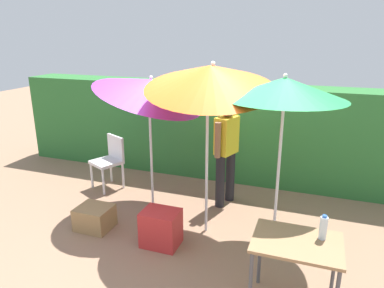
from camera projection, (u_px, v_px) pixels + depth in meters
ground_plane at (185, 226)px, 4.91m from camera, size 24.00×24.00×0.00m
hedge_row at (224, 131)px, 6.45m from camera, size 8.00×0.70×1.69m
umbrella_rainbow at (210, 77)px, 4.20m from camera, size 1.64×1.63×2.39m
umbrella_orange at (150, 89)px, 4.98m from camera, size 1.58×1.57×2.17m
umbrella_yellow at (285, 89)px, 3.97m from camera, size 1.40×1.40×2.13m
person_vendor at (226, 146)px, 5.31m from camera, size 0.32×0.55×1.88m
chair_plastic at (110, 159)px, 6.02m from camera, size 0.59×0.59×0.89m
cooler_box at (161, 228)px, 4.42m from camera, size 0.46×0.36×0.46m
crate_cardboard at (95, 218)px, 4.82m from camera, size 0.45×0.40×0.31m
folding_table at (296, 250)px, 3.26m from camera, size 0.80×0.60×0.74m
bottle_water at (323, 228)px, 3.24m from camera, size 0.07×0.07×0.24m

